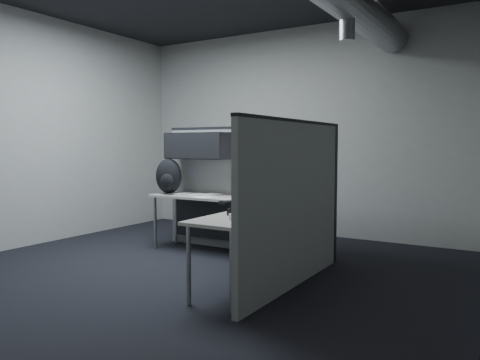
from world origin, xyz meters
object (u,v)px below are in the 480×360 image
Objects in this scene: keyboard at (238,202)px; monitor at (292,180)px; backpack at (169,177)px; phone at (241,210)px; desk at (237,211)px.

monitor is at bearing 26.87° from keyboard.
backpack is at bearing -163.69° from monitor.
backpack is at bearing 149.83° from phone.
desk is 1.30m from backpack.
phone is (0.02, -1.18, -0.21)m from monitor.
phone is 0.54× the size of backpack.
backpack reaches higher than phone.
keyboard is at bearing -58.01° from desk.
backpack is at bearing 169.33° from desk.
desk is 0.74m from monitor.
monitor reaches higher than desk.
monitor is at bearing 27.25° from desk.
keyboard is 0.86m from phone.
backpack is (-1.23, 0.23, 0.35)m from desk.
keyboard is 0.94× the size of backpack.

